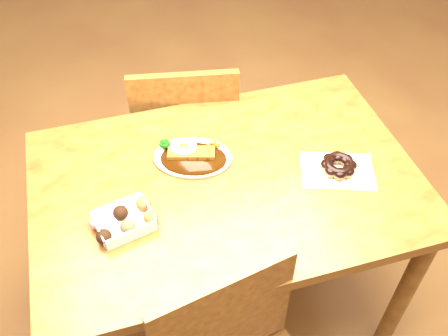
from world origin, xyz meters
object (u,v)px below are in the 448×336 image
object	(u,v)px
donut_box	(124,220)
pon_de_ring	(338,166)
table	(227,200)
chair_far	(187,133)
katsu_curry_plate	(191,155)

from	to	relation	value
donut_box	pon_de_ring	size ratio (longest dim) A/B	0.72
table	pon_de_ring	xyz separation A→B (m)	(0.35, -0.07, 0.12)
table	chair_far	distance (m)	0.56
table	katsu_curry_plate	xyz separation A→B (m)	(-0.08, 0.12, 0.11)
chair_far	katsu_curry_plate	bearing A→B (deg)	91.44
katsu_curry_plate	pon_de_ring	xyz separation A→B (m)	(0.43, -0.19, 0.01)
table	katsu_curry_plate	world-z (taller)	katsu_curry_plate
table	chair_far	world-z (taller)	chair_far
katsu_curry_plate	donut_box	bearing A→B (deg)	-139.80
katsu_curry_plate	donut_box	world-z (taller)	katsu_curry_plate
katsu_curry_plate	donut_box	xyz separation A→B (m)	(-0.25, -0.21, 0.01)
chair_far	pon_de_ring	xyz separation A→B (m)	(0.36, -0.60, 0.29)
table	donut_box	size ratio (longest dim) A/B	6.21
katsu_curry_plate	chair_far	bearing A→B (deg)	80.76
chair_far	donut_box	xyz separation A→B (m)	(-0.31, -0.62, 0.29)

